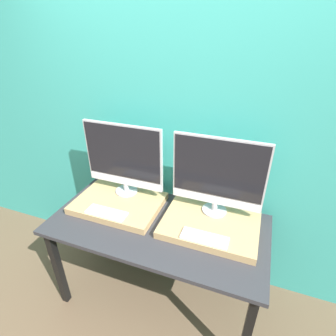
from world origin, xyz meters
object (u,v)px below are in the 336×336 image
Objects in this scene: monitor_right at (218,175)px; keyboard_right at (204,238)px; keyboard_left at (106,213)px; monitor_left at (123,158)px.

keyboard_right is (0.00, -0.30, -0.30)m from monitor_right.
keyboard_left is 0.71m from keyboard_right.
keyboard_right is at bearing -90.00° from monitor_right.
monitor_left is 0.83m from keyboard_right.
monitor_left is 2.09× the size of keyboard_right.
monitor_left is at bearing 157.36° from keyboard_right.
keyboard_left is at bearing -90.00° from monitor_left.
monitor_right is at bearing 22.64° from keyboard_left.
monitor_left is at bearing 90.00° from keyboard_left.
monitor_right is at bearing 90.00° from keyboard_right.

